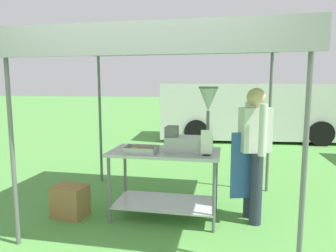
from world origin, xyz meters
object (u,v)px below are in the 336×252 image
at_px(menu_sign, 207,144).
at_px(stall_canopy, 166,47).
at_px(donut_tray, 141,150).
at_px(van_white, 252,111).
at_px(donut_cart, 165,170).
at_px(supply_crate, 70,201).
at_px(vendor, 254,148).
at_px(donut_fryer, 193,130).

bearing_deg(menu_sign, stall_canopy, 153.09).
distance_m(stall_canopy, donut_tray, 1.27).
xyz_separation_m(donut_tray, menu_sign, (0.78, -0.02, 0.10)).
bearing_deg(van_white, donut_tray, -106.03).
bearing_deg(donut_tray, donut_cart, 28.72).
distance_m(donut_tray, van_white, 6.44).
bearing_deg(menu_sign, donut_cart, 162.43).
bearing_deg(van_white, supply_crate, -113.24).
bearing_deg(van_white, vendor, -94.43).
distance_m(donut_cart, van_white, 6.23).
distance_m(donut_cart, donut_fryer, 0.61).
xyz_separation_m(stall_canopy, van_white, (1.51, 5.94, -1.22)).
relative_size(stall_canopy, supply_crate, 6.71).
relative_size(donut_fryer, supply_crate, 1.77).
bearing_deg(donut_cart, supply_crate, -170.01).
distance_m(donut_cart, menu_sign, 0.65).
xyz_separation_m(vendor, supply_crate, (-2.22, -0.32, -0.71)).
bearing_deg(donut_cart, stall_canopy, 90.00).
distance_m(donut_cart, supply_crate, 1.26).
height_order(menu_sign, vendor, vendor).
height_order(menu_sign, van_white, van_white).
relative_size(donut_fryer, vendor, 0.48).
height_order(donut_fryer, van_white, van_white).
relative_size(donut_tray, menu_sign, 1.33).
bearing_deg(menu_sign, van_white, 80.85).
height_order(stall_canopy, donut_fryer, stall_canopy).
xyz_separation_m(stall_canopy, donut_fryer, (0.34, -0.08, -0.98)).
distance_m(donut_tray, supply_crate, 1.13).
xyz_separation_m(donut_cart, vendor, (1.05, 0.12, 0.30)).
bearing_deg(donut_fryer, donut_cart, -177.29).
distance_m(stall_canopy, van_white, 6.25).
relative_size(vendor, supply_crate, 3.68).
bearing_deg(donut_fryer, donut_tray, -165.11).
relative_size(stall_canopy, donut_fryer, 3.78).
xyz_separation_m(menu_sign, vendor, (0.54, 0.28, -0.07)).
bearing_deg(menu_sign, vendor, 27.36).
bearing_deg(donut_fryer, supply_crate, -171.63).
height_order(donut_tray, vendor, vendor).
xyz_separation_m(stall_canopy, vendor, (1.05, 0.02, -1.19)).
relative_size(donut_fryer, van_white, 0.14).
height_order(stall_canopy, vendor, stall_canopy).
bearing_deg(supply_crate, donut_tray, 3.85).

